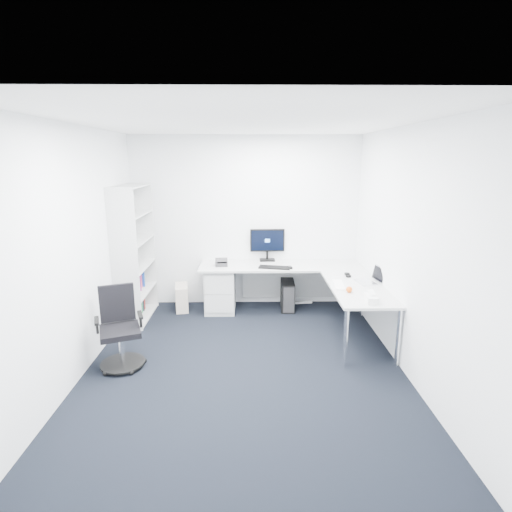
{
  "coord_description": "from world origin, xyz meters",
  "views": [
    {
      "loc": [
        0.07,
        -4.22,
        2.35
      ],
      "look_at": [
        0.15,
        1.05,
        1.05
      ],
      "focal_mm": 28.0,
      "sensor_mm": 36.0,
      "label": 1
    }
  ],
  "objects_px": {
    "l_desk": "(282,295)",
    "laptop": "(366,275)",
    "monitor": "(267,244)",
    "bookshelf": "(134,254)",
    "task_chair": "(120,329)"
  },
  "relations": [
    {
      "from": "l_desk",
      "to": "monitor",
      "type": "xyz_separation_m",
      "value": [
        -0.2,
        0.63,
        0.63
      ]
    },
    {
      "from": "bookshelf",
      "to": "laptop",
      "type": "xyz_separation_m",
      "value": [
        3.23,
        -0.63,
        -0.15
      ]
    },
    {
      "from": "bookshelf",
      "to": "task_chair",
      "type": "relative_size",
      "value": 2.13
    },
    {
      "from": "bookshelf",
      "to": "task_chair",
      "type": "height_order",
      "value": "bookshelf"
    },
    {
      "from": "monitor",
      "to": "bookshelf",
      "type": "bearing_deg",
      "value": -164.94
    },
    {
      "from": "monitor",
      "to": "laptop",
      "type": "distance_m",
      "value": 1.75
    },
    {
      "from": "bookshelf",
      "to": "monitor",
      "type": "xyz_separation_m",
      "value": [
        1.97,
        0.58,
        0.01
      ]
    },
    {
      "from": "laptop",
      "to": "l_desk",
      "type": "bearing_deg",
      "value": 140.64
    },
    {
      "from": "task_chair",
      "to": "monitor",
      "type": "relative_size",
      "value": 1.69
    },
    {
      "from": "bookshelf",
      "to": "monitor",
      "type": "height_order",
      "value": "bookshelf"
    },
    {
      "from": "l_desk",
      "to": "laptop",
      "type": "xyz_separation_m",
      "value": [
        1.05,
        -0.58,
        0.48
      ]
    },
    {
      "from": "l_desk",
      "to": "monitor",
      "type": "distance_m",
      "value": 0.91
    },
    {
      "from": "l_desk",
      "to": "laptop",
      "type": "distance_m",
      "value": 1.29
    },
    {
      "from": "l_desk",
      "to": "laptop",
      "type": "bearing_deg",
      "value": -28.78
    },
    {
      "from": "monitor",
      "to": "task_chair",
      "type": "bearing_deg",
      "value": -131.88
    }
  ]
}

